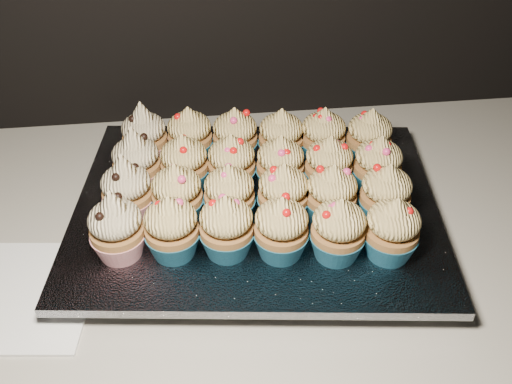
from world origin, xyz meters
TOP-DOWN VIEW (x-y plane):
  - worktop at (0.00, 1.70)m, footprint 2.44×0.64m
  - napkin at (-0.11, 1.63)m, footprint 0.18×0.18m
  - baking_tray at (0.17, 1.73)m, footprint 0.47×0.38m
  - foil_lining at (0.17, 1.73)m, footprint 0.51×0.42m
  - cupcake_0 at (0.01, 1.65)m, footprint 0.06×0.06m
  - cupcake_1 at (0.07, 1.65)m, footprint 0.06×0.06m
  - cupcake_2 at (0.13, 1.64)m, footprint 0.06×0.06m
  - cupcake_3 at (0.19, 1.63)m, footprint 0.06×0.06m
  - cupcake_4 at (0.25, 1.62)m, footprint 0.06×0.06m
  - cupcake_5 at (0.31, 1.61)m, footprint 0.06×0.06m
  - cupcake_6 at (0.01, 1.72)m, footprint 0.06×0.06m
  - cupcake_7 at (0.08, 1.70)m, footprint 0.06×0.06m
  - cupcake_8 at (0.14, 1.70)m, footprint 0.06×0.06m
  - cupcake_9 at (0.20, 1.69)m, footprint 0.06×0.06m
  - cupcake_10 at (0.26, 1.68)m, footprint 0.06×0.06m
  - cupcake_11 at (0.33, 1.68)m, footprint 0.06×0.06m
  - cupcake_12 at (0.02, 1.78)m, footprint 0.06×0.06m
  - cupcake_13 at (0.09, 1.77)m, footprint 0.06×0.06m
  - cupcake_14 at (0.15, 1.76)m, footprint 0.06×0.06m
  - cupcake_15 at (0.21, 1.75)m, footprint 0.06×0.06m
  - cupcake_16 at (0.27, 1.74)m, footprint 0.06×0.06m
  - cupcake_17 at (0.33, 1.73)m, footprint 0.06×0.06m
  - cupcake_18 at (0.03, 1.84)m, footprint 0.06×0.06m
  - cupcake_19 at (0.09, 1.83)m, footprint 0.06×0.06m
  - cupcake_20 at (0.16, 1.82)m, footprint 0.06×0.06m
  - cupcake_21 at (0.22, 1.81)m, footprint 0.06×0.06m
  - cupcake_22 at (0.28, 1.81)m, footprint 0.06×0.06m
  - cupcake_23 at (0.34, 1.80)m, footprint 0.06×0.06m

SIDE VIEW (x-z plane):
  - worktop at x=0.00m, z-range 0.86..0.90m
  - napkin at x=-0.11m, z-range 0.90..0.90m
  - baking_tray at x=0.17m, z-range 0.90..0.92m
  - foil_lining at x=0.17m, z-range 0.92..0.93m
  - cupcake_1 at x=0.07m, z-range 0.93..1.01m
  - cupcake_2 at x=0.13m, z-range 0.93..1.01m
  - cupcake_3 at x=0.19m, z-range 0.93..1.01m
  - cupcake_4 at x=0.25m, z-range 0.93..1.01m
  - cupcake_5 at x=0.31m, z-range 0.93..1.01m
  - cupcake_7 at x=0.08m, z-range 0.93..1.01m
  - cupcake_8 at x=0.14m, z-range 0.93..1.01m
  - cupcake_9 at x=0.20m, z-range 0.93..1.01m
  - cupcake_10 at x=0.26m, z-range 0.93..1.01m
  - cupcake_11 at x=0.33m, z-range 0.93..1.01m
  - cupcake_13 at x=0.09m, z-range 0.93..1.01m
  - cupcake_14 at x=0.15m, z-range 0.93..1.01m
  - cupcake_15 at x=0.21m, z-range 0.93..1.01m
  - cupcake_16 at x=0.27m, z-range 0.93..1.01m
  - cupcake_17 at x=0.33m, z-range 0.93..1.01m
  - cupcake_19 at x=0.09m, z-range 0.93..1.01m
  - cupcake_20 at x=0.16m, z-range 0.93..1.01m
  - cupcake_21 at x=0.22m, z-range 0.93..1.01m
  - cupcake_22 at x=0.28m, z-range 0.93..1.01m
  - cupcake_23 at x=0.34m, z-range 0.93..1.01m
  - cupcake_0 at x=0.01m, z-range 0.93..1.02m
  - cupcake_6 at x=0.01m, z-range 0.93..1.02m
  - cupcake_12 at x=0.02m, z-range 0.93..1.02m
  - cupcake_18 at x=0.03m, z-range 0.93..1.02m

